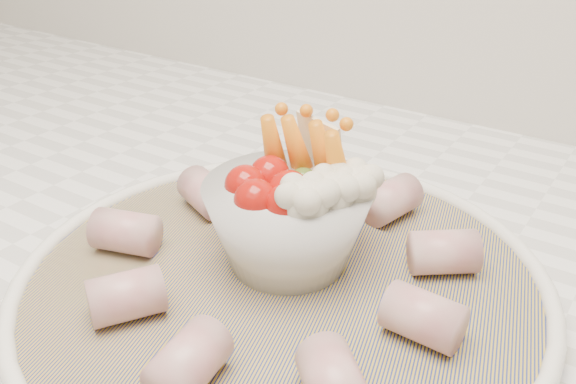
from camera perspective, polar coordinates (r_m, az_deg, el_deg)
The scene contains 3 objects.
serving_platter at distance 0.46m, azimuth -0.54°, elevation -7.93°, with size 0.46×0.46×0.02m.
veggie_bowl at distance 0.45m, azimuth 0.30°, elevation -1.90°, with size 0.12×0.12×0.11m.
cured_meat_rolls at distance 0.45m, azimuth -0.55°, elevation -5.87°, with size 0.28×0.28×0.03m.
Camera 1 is at (0.09, 1.05, 1.20)m, focal length 40.00 mm.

